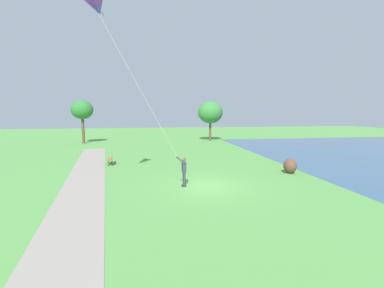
{
  "coord_description": "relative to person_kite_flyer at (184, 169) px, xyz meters",
  "views": [
    {
      "loc": [
        -3.18,
        -15.11,
        4.4
      ],
      "look_at": [
        -0.63,
        1.07,
        2.42
      ],
      "focal_mm": 24.77,
      "sensor_mm": 36.0,
      "label": 1
    }
  ],
  "objects": [
    {
      "name": "flying_kite",
      "position": [
        -4.13,
        -0.3,
        8.85
      ],
      "size": [
        4.34,
        1.92,
        8.59
      ],
      "color": "purple"
    },
    {
      "name": "ground_plane",
      "position": [
        1.27,
        -0.13,
        -1.05
      ],
      "size": [
        120.0,
        120.0,
        0.0
      ],
      "primitive_type": "plane",
      "color": "#569947"
    },
    {
      "name": "park_bench_near_walkway",
      "position": [
        -5.25,
        7.56,
        -0.54
      ],
      "size": [
        0.67,
        1.55,
        0.88
      ],
      "color": "olive",
      "rests_on": "ground"
    },
    {
      "name": "tree_treeline_center",
      "position": [
        -11.22,
        23.7,
        3.6
      ],
      "size": [
        2.97,
        2.69,
        6.02
      ],
      "color": "brown",
      "rests_on": "ground"
    },
    {
      "name": "walkway_path",
      "position": [
        -6.04,
        1.87,
        -1.04
      ],
      "size": [
        7.4,
        31.98,
        0.02
      ],
      "primitive_type": "cube",
      "rotation": [
        0.0,
        0.0,
        0.16
      ],
      "color": "gray",
      "rests_on": "ground"
    },
    {
      "name": "person_kite_flyer",
      "position": [
        0.0,
        0.0,
        0.0
      ],
      "size": [
        0.62,
        0.52,
        1.83
      ],
      "color": "#232328",
      "rests_on": "ground"
    },
    {
      "name": "tree_behind_path",
      "position": [
        7.18,
        24.4,
        3.28
      ],
      "size": [
        3.77,
        3.75,
        6.01
      ],
      "color": "brown",
      "rests_on": "ground"
    },
    {
      "name": "lakeside_shrub",
      "position": [
        8.01,
        2.18,
        -0.52
      ],
      "size": [
        0.89,
        1.03,
        1.05
      ],
      "primitive_type": "ellipsoid",
      "color": "brown",
      "rests_on": "ground"
    }
  ]
}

